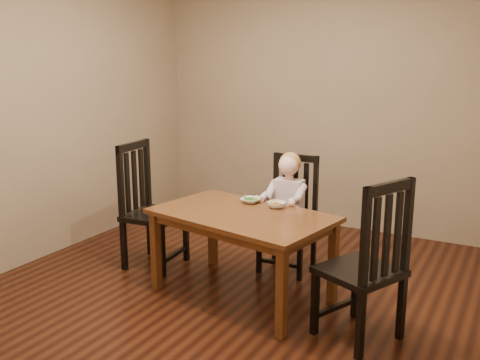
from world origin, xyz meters
The scene contains 9 objects.
room centered at (0.00, 0.00, 1.35)m, with size 4.01×4.01×2.71m.
dining_table centered at (0.08, -0.11, 0.61)m, with size 1.51×1.06×0.69m.
chair_child centered at (0.18, 0.61, 0.49)m, with size 0.46×0.44×1.03m.
chair_left centered at (-0.98, 0.06, 0.54)m, with size 0.51×0.53×1.14m.
chair_right centered at (1.14, -0.33, 0.54)m, with size 0.62×0.64×1.13m.
toddler centered at (0.18, 0.55, 0.64)m, with size 0.33×0.42×0.57m, color silver, non-canonical shape.
bowl_peas centered at (0.00, 0.18, 0.71)m, with size 0.16×0.16×0.04m, color white.
bowl_veg centered at (0.26, 0.16, 0.71)m, with size 0.15×0.15×0.05m, color white.
fork centered at (-0.04, 0.17, 0.74)m, with size 0.07×0.10×0.04m.
Camera 1 is at (1.99, -3.64, 1.89)m, focal length 40.00 mm.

